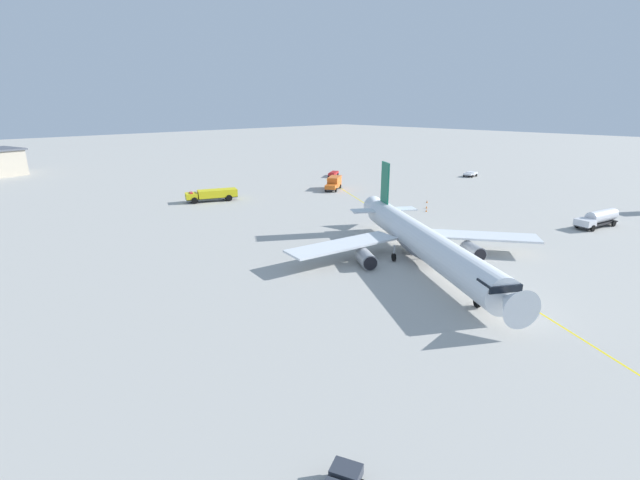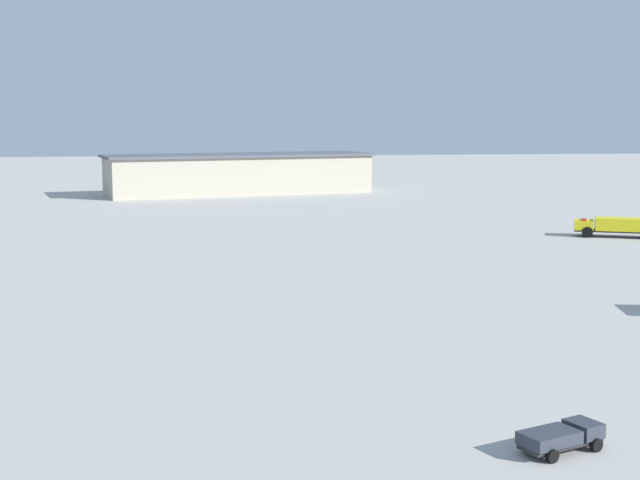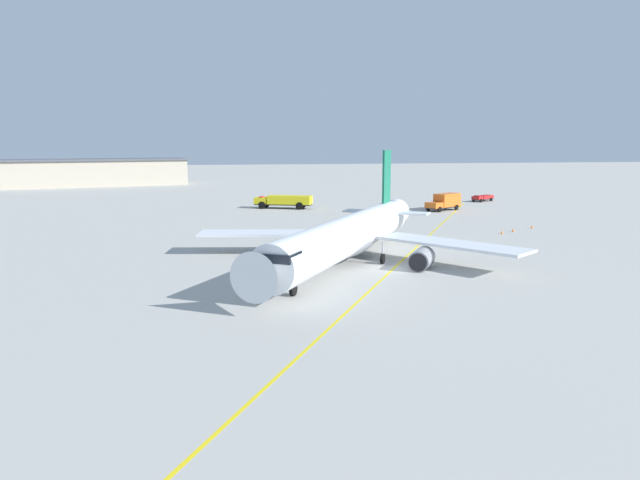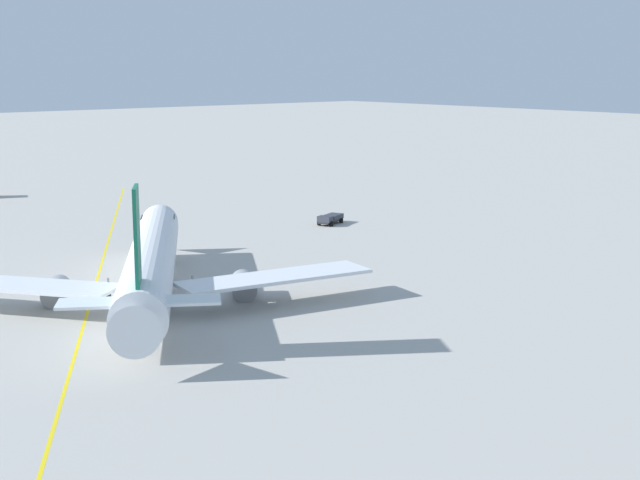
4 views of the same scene
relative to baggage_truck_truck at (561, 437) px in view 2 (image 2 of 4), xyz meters
name	(u,v)px [view 2 (image 2 of 4)]	position (x,y,z in m)	size (l,w,h in m)	color
baggage_truck_truck	(561,437)	(0.00, 0.00, 0.00)	(4.50, 3.19, 1.22)	#232326
fire_tender_truck	(620,225)	(-36.45, -72.49, 0.83)	(11.26, 6.84, 2.50)	#232326
terminal_shed	(239,174)	(9.79, -144.52, 3.28)	(54.92, 26.72, 7.93)	#B2A893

